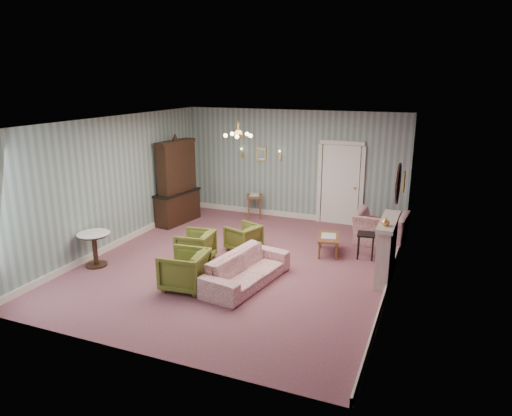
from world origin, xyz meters
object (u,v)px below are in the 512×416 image
at_px(sofa_chintz, 246,264).
at_px(coffee_table, 328,245).
at_px(olive_chair_b, 195,245).
at_px(olive_chair_c, 243,236).
at_px(side_table_black, 366,246).
at_px(pedestal_table, 95,249).
at_px(olive_chair_a, 185,268).
at_px(wingback_chair, 381,223).
at_px(fireplace, 387,249).
at_px(dresser, 177,180).

height_order(sofa_chintz, coffee_table, sofa_chintz).
distance_m(olive_chair_b, olive_chair_c, 1.15).
relative_size(side_table_black, pedestal_table, 0.78).
bearing_deg(olive_chair_a, wingback_chair, 135.69).
relative_size(olive_chair_a, wingback_chair, 0.69).
xyz_separation_m(sofa_chintz, pedestal_table, (-3.17, -0.37, -0.04)).
xyz_separation_m(olive_chair_a, side_table_black, (2.79, 2.70, -0.12)).
bearing_deg(fireplace, pedestal_table, -163.61).
distance_m(olive_chair_a, wingback_chair, 4.75).
bearing_deg(sofa_chintz, olive_chair_a, 131.33).
bearing_deg(olive_chair_b, wingback_chair, 120.43).
bearing_deg(wingback_chair, olive_chair_b, 40.39).
distance_m(olive_chair_b, side_table_black, 3.58).
bearing_deg(olive_chair_b, dresser, -147.07).
relative_size(olive_chair_a, olive_chair_b, 1.11).
bearing_deg(coffee_table, fireplace, -31.95).
height_order(wingback_chair, side_table_black, wingback_chair).
relative_size(olive_chair_b, sofa_chintz, 0.36).
bearing_deg(sofa_chintz, olive_chair_b, 75.85).
distance_m(olive_chair_b, sofa_chintz, 1.56).
relative_size(fireplace, pedestal_table, 1.99).
height_order(sofa_chintz, pedestal_table, sofa_chintz).
bearing_deg(olive_chair_c, side_table_black, 121.82).
distance_m(dresser, coffee_table, 4.38).
bearing_deg(coffee_table, olive_chair_c, -164.33).
distance_m(olive_chair_c, coffee_table, 1.86).
distance_m(dresser, fireplace, 5.75).
bearing_deg(olive_chair_b, olive_chair_c, 137.89).
distance_m(olive_chair_b, wingback_chair, 4.24).
height_order(olive_chair_b, side_table_black, olive_chair_b).
bearing_deg(olive_chair_a, fireplace, 113.26).
bearing_deg(dresser, olive_chair_b, -42.68).
distance_m(olive_chair_c, side_table_black, 2.63).
distance_m(wingback_chair, side_table_black, 1.06).
height_order(olive_chair_a, sofa_chintz, olive_chair_a).
height_order(sofa_chintz, side_table_black, sofa_chintz).
distance_m(sofa_chintz, coffee_table, 2.32).
relative_size(olive_chair_c, coffee_table, 0.82).
height_order(olive_chair_c, dresser, dresser).
distance_m(olive_chair_b, pedestal_table, 2.01).
bearing_deg(olive_chair_a, coffee_table, 137.05).
bearing_deg(olive_chair_b, sofa_chintz, 60.37).
bearing_deg(side_table_black, olive_chair_a, -135.86).
bearing_deg(olive_chair_c, fireplace, 103.94).
bearing_deg(side_table_black, fireplace, -59.26).
height_order(coffee_table, pedestal_table, pedestal_table).
height_order(olive_chair_a, wingback_chair, wingback_chair).
distance_m(sofa_chintz, side_table_black, 2.80).
height_order(side_table_black, pedestal_table, pedestal_table).
bearing_deg(fireplace, side_table_black, 120.74).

